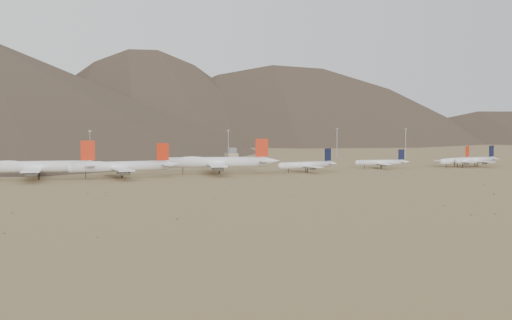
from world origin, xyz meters
name	(u,v)px	position (x,y,z in m)	size (l,w,h in m)	color
ground	(260,178)	(0.00, 0.00, 0.00)	(3000.00, 3000.00, 0.00)	olive
mountain_ridge	(48,50)	(0.00, 900.00, 150.00)	(4400.00, 1000.00, 300.00)	#48372B
widebody_west	(37,166)	(-119.78, 39.70, 7.55)	(72.99, 57.14, 21.91)	white
widebody_centre	(120,166)	(-74.17, 32.52, 6.85)	(66.93, 51.26, 19.87)	white
widebody_east	(218,162)	(-12.30, 36.60, 7.48)	(71.33, 56.37, 21.70)	white
narrowbody_a	(307,165)	(44.40, 25.37, 4.85)	(45.18, 32.73, 14.94)	white
narrowbody_b	(382,162)	(106.26, 33.75, 4.23)	(38.93, 28.60, 13.03)	white
narrowbody_c	(456,160)	(163.07, 25.61, 4.63)	(41.00, 30.76, 14.27)	white
narrowbody_d	(476,160)	(178.30, 22.51, 4.75)	(44.12, 32.14, 14.64)	white
control_tower	(231,157)	(30.00, 120.00, 5.32)	(8.00, 8.00, 12.00)	tan
mast_west	(90,147)	(-73.27, 130.40, 14.20)	(2.00, 0.60, 25.70)	gray
mast_centre	(228,146)	(23.70, 110.37, 14.20)	(2.00, 0.60, 25.70)	gray
mast_east	(337,142)	(135.20, 144.33, 14.20)	(2.00, 0.60, 25.70)	gray
mast_far_east	(406,142)	(186.67, 119.23, 14.20)	(2.00, 0.60, 25.70)	gray
desert_scrub	(388,195)	(16.57, -106.04, 0.28)	(416.28, 165.73, 0.76)	olive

